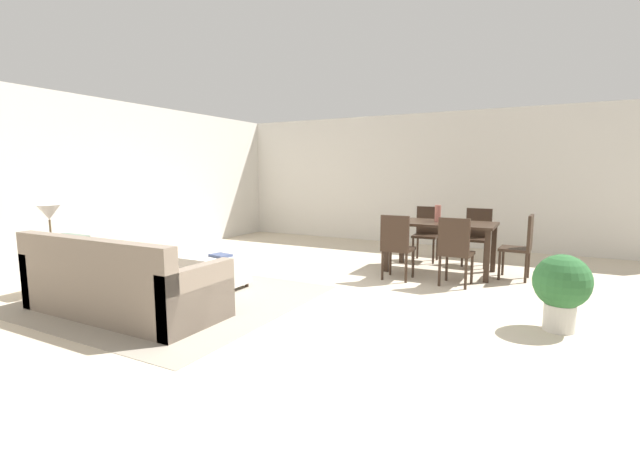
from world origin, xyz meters
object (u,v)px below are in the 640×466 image
(vase_centerpiece, at_px, (438,213))
(book_on_ottoman, at_px, (221,255))
(couch, at_px, (120,287))
(dining_chair_near_left, at_px, (397,243))
(dining_chair_head_east, at_px, (522,243))
(dining_chair_near_right, at_px, (455,248))
(potted_plant, at_px, (562,286))
(dining_chair_far_right, at_px, (477,233))
(dining_chair_far_left, at_px, (427,230))
(side_table, at_px, (53,257))
(table_lamp, at_px, (49,214))
(ottoman_table, at_px, (211,270))
(dining_table, at_px, (441,229))

(vase_centerpiece, distance_m, book_on_ottoman, 3.27)
(couch, xyz_separation_m, dining_chair_near_left, (2.12, 2.80, 0.23))
(dining_chair_near_left, xyz_separation_m, dining_chair_head_east, (1.54, 0.84, 0.00))
(dining_chair_near_right, relative_size, potted_plant, 1.25)
(dining_chair_near_right, height_order, dining_chair_head_east, same)
(dining_chair_near_left, bearing_deg, book_on_ottoman, -143.00)
(dining_chair_far_right, distance_m, vase_centerpiece, 0.94)
(dining_chair_near_left, distance_m, dining_chair_near_right, 0.79)
(dining_chair_near_right, distance_m, dining_chair_far_right, 1.57)
(couch, height_order, dining_chair_far_left, dining_chair_far_left)
(book_on_ottoman, bearing_deg, side_table, -143.05)
(table_lamp, height_order, dining_chair_near_right, table_lamp)
(ottoman_table, xyz_separation_m, potted_plant, (4.03, 0.34, 0.20))
(dining_chair_far_right, bearing_deg, vase_centerpiece, -123.59)
(side_table, bearing_deg, ottoman_table, 37.26)
(vase_centerpiece, bearing_deg, side_table, -137.78)
(dining_chair_head_east, bearing_deg, vase_centerpiece, 178.82)
(dining_chair_head_east, xyz_separation_m, book_on_ottoman, (-3.46, -2.29, -0.10))
(table_lamp, relative_size, book_on_ottoman, 2.02)
(dining_chair_near_right, bearing_deg, book_on_ottoman, -151.44)
(side_table, bearing_deg, couch, -5.59)
(table_lamp, relative_size, dining_table, 0.34)
(dining_table, bearing_deg, table_lamp, -138.68)
(dining_chair_near_left, relative_size, dining_chair_far_left, 1.00)
(dining_chair_head_east, xyz_separation_m, potted_plant, (0.47, -2.01, -0.08))
(dining_chair_near_left, bearing_deg, dining_chair_far_right, 62.32)
(dining_chair_near_right, height_order, dining_chair_far_right, same)
(ottoman_table, distance_m, dining_chair_near_right, 3.22)
(table_lamp, distance_m, dining_chair_far_left, 5.57)
(couch, bearing_deg, dining_chair_near_left, 52.90)
(ottoman_table, xyz_separation_m, dining_chair_head_east, (3.56, 2.35, 0.29))
(ottoman_table, height_order, vase_centerpiece, vase_centerpiece)
(vase_centerpiece, bearing_deg, dining_chair_far_left, 115.14)
(dining_chair_far_left, bearing_deg, dining_chair_near_right, -63.63)
(side_table, xyz_separation_m, table_lamp, (0.00, -0.00, 0.53))
(book_on_ottoman, xyz_separation_m, potted_plant, (3.92, 0.28, 0.01))
(dining_table, relative_size, dining_chair_near_right, 1.69)
(dining_chair_near_left, distance_m, dining_chair_far_left, 1.59)
(dining_chair_far_left, xyz_separation_m, vase_centerpiece, (0.34, -0.73, 0.37))
(book_on_ottoman, bearing_deg, dining_chair_near_left, 37.00)
(table_lamp, height_order, dining_chair_near_left, table_lamp)
(dining_table, distance_m, dining_chair_far_right, 0.89)
(dining_chair_near_left, relative_size, book_on_ottoman, 3.54)
(table_lamp, xyz_separation_m, dining_chair_head_east, (5.08, 3.51, -0.47))
(dining_chair_near_right, height_order, potted_plant, dining_chair_near_right)
(ottoman_table, relative_size, dining_chair_head_east, 0.99)
(book_on_ottoman, height_order, potted_plant, potted_plant)
(dining_chair_near_left, height_order, dining_chair_near_right, same)
(table_lamp, distance_m, dining_chair_near_right, 5.12)
(vase_centerpiece, bearing_deg, table_lamp, -137.78)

